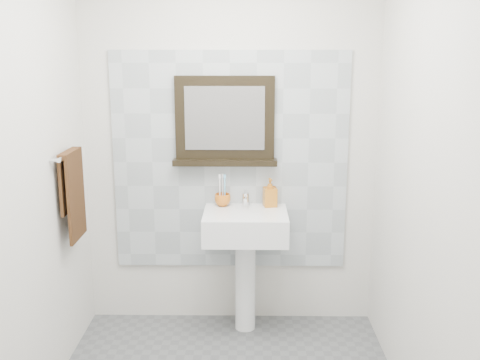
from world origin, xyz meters
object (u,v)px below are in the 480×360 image
(pedestal_sink, at_px, (245,238))
(soap_dispenser, at_px, (270,192))
(toothbrush_cup, at_px, (223,200))
(framed_mirror, at_px, (225,123))
(hand_towel, at_px, (73,188))

(pedestal_sink, relative_size, soap_dispenser, 4.98)
(toothbrush_cup, height_order, soap_dispenser, soap_dispenser)
(framed_mirror, xyz_separation_m, hand_towel, (-0.91, -0.45, -0.34))
(toothbrush_cup, bearing_deg, soap_dispenser, -0.54)
(framed_mirror, relative_size, hand_towel, 1.28)
(pedestal_sink, bearing_deg, toothbrush_cup, 138.31)
(pedestal_sink, height_order, toothbrush_cup, pedestal_sink)
(toothbrush_cup, height_order, hand_towel, hand_towel)
(hand_towel, bearing_deg, pedestal_sink, 14.31)
(pedestal_sink, xyz_separation_m, framed_mirror, (-0.14, 0.19, 0.75))
(soap_dispenser, distance_m, hand_towel, 1.29)
(soap_dispenser, xyz_separation_m, framed_mirror, (-0.31, 0.05, 0.47))
(pedestal_sink, distance_m, toothbrush_cup, 0.31)
(soap_dispenser, distance_m, framed_mirror, 0.56)
(pedestal_sink, bearing_deg, hand_towel, -165.69)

